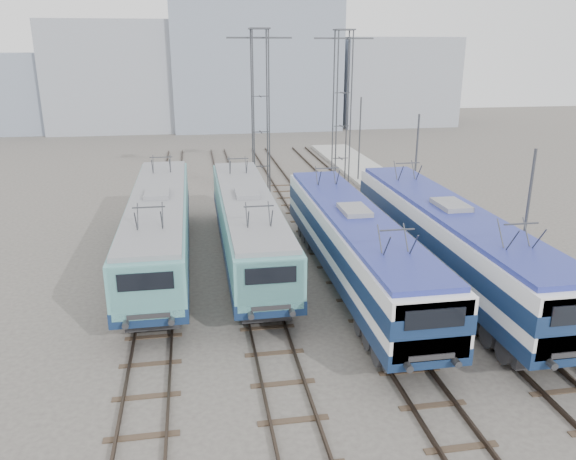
# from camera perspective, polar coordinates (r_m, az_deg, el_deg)

# --- Properties ---
(ground) EXTENTS (160.00, 160.00, 0.00)m
(ground) POSITION_cam_1_polar(r_m,az_deg,el_deg) (21.74, 4.61, -11.89)
(ground) COLOR #514C47
(platform) EXTENTS (4.00, 70.00, 0.30)m
(platform) POSITION_cam_1_polar(r_m,az_deg,el_deg) (32.04, 19.02, -2.39)
(platform) COLOR #9E9E99
(platform) RESTS_ON ground
(locomotive_far_left) EXTENTS (2.88, 18.22, 3.43)m
(locomotive_far_left) POSITION_cam_1_polar(r_m,az_deg,el_deg) (29.21, -12.97, 0.58)
(locomotive_far_left) COLOR #122649
(locomotive_far_left) RESTS_ON ground
(locomotive_center_left) EXTENTS (2.79, 17.63, 3.32)m
(locomotive_center_left) POSITION_cam_1_polar(r_m,az_deg,el_deg) (29.02, -4.09, 0.76)
(locomotive_center_left) COLOR #122649
(locomotive_center_left) RESTS_ON ground
(locomotive_center_right) EXTENTS (2.86, 18.08, 3.40)m
(locomotive_center_right) POSITION_cam_1_polar(r_m,az_deg,el_deg) (25.94, 6.77, -1.22)
(locomotive_center_right) COLOR #122649
(locomotive_center_right) RESTS_ON ground
(locomotive_far_right) EXTENTS (2.96, 18.72, 3.52)m
(locomotive_far_right) POSITION_cam_1_polar(r_m,az_deg,el_deg) (27.19, 16.12, -0.74)
(locomotive_far_right) COLOR #122649
(locomotive_far_right) RESTS_ON ground
(catenary_tower_west) EXTENTS (4.50, 1.20, 12.00)m
(catenary_tower_west) POSITION_cam_1_polar(r_m,az_deg,el_deg) (40.70, -2.82, 12.22)
(catenary_tower_west) COLOR #3F4247
(catenary_tower_west) RESTS_ON ground
(catenary_tower_east) EXTENTS (4.50, 1.20, 12.00)m
(catenary_tower_east) POSITION_cam_1_polar(r_m,az_deg,el_deg) (43.89, 5.52, 12.59)
(catenary_tower_east) COLOR #3F4247
(catenary_tower_east) RESTS_ON ground
(mast_front) EXTENTS (0.12, 0.12, 7.00)m
(mast_front) POSITION_cam_1_polar(r_m,az_deg,el_deg) (25.34, 22.89, -0.20)
(mast_front) COLOR #3F4247
(mast_front) RESTS_ON ground
(mast_mid) EXTENTS (0.12, 0.12, 7.00)m
(mast_mid) POSITION_cam_1_polar(r_m,az_deg,el_deg) (35.65, 12.80, 5.81)
(mast_mid) COLOR #3F4247
(mast_mid) RESTS_ON ground
(mast_rear) EXTENTS (0.12, 0.12, 7.00)m
(mast_rear) POSITION_cam_1_polar(r_m,az_deg,el_deg) (46.77, 7.28, 8.99)
(mast_rear) COLOR #3F4247
(mast_rear) RESTS_ON ground
(building_west) EXTENTS (18.00, 12.00, 14.00)m
(building_west) POSITION_cam_1_polar(r_m,az_deg,el_deg) (80.81, -16.68, 14.73)
(building_west) COLOR #9197A3
(building_west) RESTS_ON ground
(building_center) EXTENTS (22.00, 14.00, 18.00)m
(building_center) POSITION_cam_1_polar(r_m,az_deg,el_deg) (80.70, -3.48, 16.85)
(building_center) COLOR gray
(building_center) RESTS_ON ground
(building_east) EXTENTS (16.00, 12.00, 12.00)m
(building_east) POSITION_cam_1_polar(r_m,az_deg,el_deg) (85.35, 10.49, 14.65)
(building_east) COLOR #9197A3
(building_east) RESTS_ON ground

